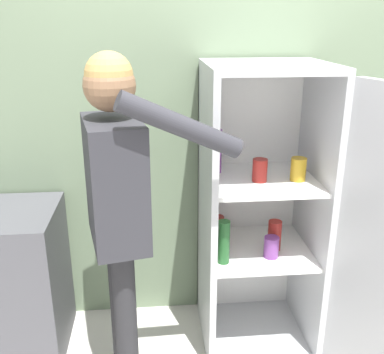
% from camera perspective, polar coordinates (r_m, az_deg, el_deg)
% --- Properties ---
extents(wall_back, '(7.00, 0.06, 2.55)m').
position_cam_1_polar(wall_back, '(2.76, 4.28, 6.86)').
color(wall_back, gray).
rests_on(wall_back, ground_plane).
extents(refrigerator, '(0.91, 1.23, 1.67)m').
position_cam_1_polar(refrigerator, '(2.54, 11.34, -5.17)').
color(refrigerator, '#B7BABC').
rests_on(refrigerator, ground_plane).
extents(person, '(0.75, 0.58, 1.75)m').
position_cam_1_polar(person, '(2.16, -9.42, -1.47)').
color(person, '#262628').
rests_on(person, ground_plane).
extents(counter, '(0.71, 0.56, 0.88)m').
position_cam_1_polar(counter, '(2.88, -23.18, -12.21)').
color(counter, '#4C4C51').
rests_on(counter, ground_plane).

